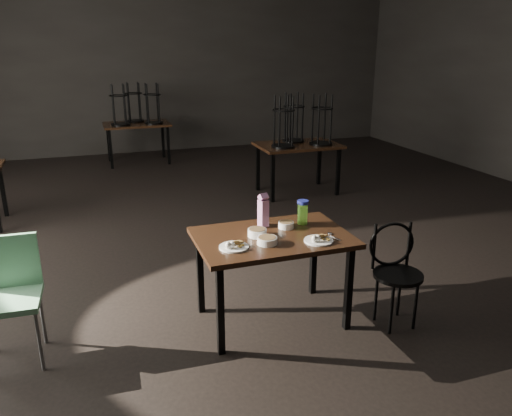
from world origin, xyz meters
name	(u,v)px	position (x,y,z in m)	size (l,w,h in m)	color
room	(252,26)	(-0.06, 0.01, 2.33)	(12.00, 12.04, 3.22)	black
main_table	(273,245)	(-0.28, -1.14, 0.67)	(1.20, 0.80, 0.75)	black
plate_left	(234,245)	(-0.64, -1.28, 0.77)	(0.22, 0.22, 0.07)	white
plate_right	(319,239)	(0.01, -1.37, 0.77)	(0.22, 0.22, 0.07)	white
bowl_near	(257,232)	(-0.40, -1.11, 0.78)	(0.15, 0.15, 0.06)	white
bowl_far	(286,225)	(-0.12, -1.02, 0.78)	(0.13, 0.13, 0.05)	white
bowl_big	(267,240)	(-0.38, -1.28, 0.78)	(0.15, 0.15, 0.05)	white
juice_carton	(263,211)	(-0.28, -0.92, 0.88)	(0.09, 0.09, 0.28)	#931A70
water_bottle	(303,212)	(0.05, -0.97, 0.85)	(0.11, 0.11, 0.20)	#86EC45
spoon	(331,234)	(0.16, -1.27, 0.75)	(0.05, 0.18, 0.01)	silver
bentwood_chair	(395,266)	(0.65, -1.46, 0.49)	(0.41, 0.41, 0.82)	black
school_chair	(9,288)	(-2.20, -0.99, 0.54)	(0.43, 0.43, 0.90)	#77BA8C
bg_table_right	(298,142)	(1.39, 2.17, 0.78)	(1.20, 0.80, 1.48)	black
bg_table_far	(136,122)	(-0.66, 4.99, 0.78)	(1.20, 0.80, 1.48)	black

